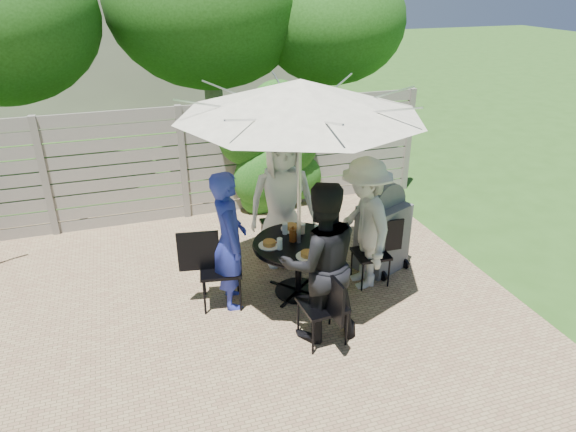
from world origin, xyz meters
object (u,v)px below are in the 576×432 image
object	(u,v)px
plate_extra	(321,251)
glass_right	(317,231)
umbrella	(300,97)
chair_front	(323,320)
chair_right	(371,265)
syrup_jug	(293,235)
glass_left	(280,244)
coffee_cup	(302,229)
person_left	(229,241)
plate_left	(269,244)
person_right	(364,224)
chair_back	(280,237)
chair_left	(220,283)
plate_right	(327,237)
glass_front	(314,246)
plate_back	(291,227)
plate_front	(307,255)
glass_back	(285,229)
bbq_grill	(383,231)
patio_table	(299,258)
person_front	(320,263)
person_back	(282,200)

from	to	relation	value
plate_extra	glass_right	size ratio (longest dim) A/B	1.71
umbrella	chair_front	xyz separation A→B (m)	(-0.06, -0.96, -2.16)
chair_right	syrup_jug	distance (m)	1.16
plate_extra	glass_left	size ratio (longest dim) A/B	1.71
syrup_jug	coffee_cup	bearing A→B (deg)	42.87
person_left	coffee_cup	size ratio (longest dim) A/B	14.12
plate_left	person_left	bearing A→B (deg)	176.14
person_right	plate_extra	size ratio (longest dim) A/B	7.10
chair_back	chair_left	size ratio (longest dim) A/B	1.01
chair_left	chair_front	bearing A→B (deg)	-39.48
umbrella	chair_back	distance (m)	2.35
chair_left	plate_extra	xyz separation A→B (m)	(1.12, -0.38, 0.44)
chair_back	plate_right	distance (m)	1.12
chair_left	glass_front	size ratio (longest dim) A/B	7.08
plate_extra	plate_left	bearing A→B (deg)	147.08
plate_back	plate_right	xyz separation A→B (m)	(0.33, -0.38, 0.00)
plate_front	glass_back	world-z (taller)	glass_back
glass_right	chair_right	bearing A→B (deg)	-12.30
umbrella	chair_front	size ratio (longest dim) A/B	3.10
glass_left	bbq_grill	bearing A→B (deg)	11.44
chair_front	plate_extra	bearing A→B (deg)	-22.75
person_left	patio_table	bearing A→B (deg)	-90.00
chair_left	chair_back	bearing A→B (deg)	50.45
person_front	coffee_cup	world-z (taller)	person_front
chair_back	person_back	size ratio (longest dim) A/B	0.55
person_front	plate_extra	size ratio (longest dim) A/B	7.52
person_back	bbq_grill	bearing A→B (deg)	-23.19
chair_back	person_left	size ratio (longest dim) A/B	0.59
plate_left	plate_right	size ratio (longest dim) A/B	1.00
plate_left	coffee_cup	size ratio (longest dim) A/B	2.17
coffee_cup	plate_right	bearing A→B (deg)	-44.10
glass_left	syrup_jug	xyz separation A→B (m)	(0.21, 0.14, 0.01)
glass_left	glass_front	size ratio (longest dim) A/B	1.00
umbrella	person_right	distance (m)	1.80
syrup_jug	coffee_cup	world-z (taller)	syrup_jug
person_front	glass_front	size ratio (longest dim) A/B	12.90
person_back	glass_back	distance (m)	0.59
patio_table	syrup_jug	distance (m)	0.31
chair_left	plate_front	size ratio (longest dim) A/B	3.81
person_left	chair_front	bearing A→B (deg)	-139.25
bbq_grill	person_back	bearing A→B (deg)	129.94
chair_right	plate_front	bearing A→B (deg)	19.20
plate_extra	glass_back	world-z (taller)	glass_back
umbrella	plate_front	distance (m)	1.74
chair_back	syrup_jug	bearing A→B (deg)	-5.32
chair_back	syrup_jug	xyz separation A→B (m)	(-0.12, -0.91, 0.49)
chair_left	bbq_grill	distance (m)	2.23
chair_back	plate_right	xyz separation A→B (m)	(0.29, -0.99, 0.44)
patio_table	person_right	world-z (taller)	person_right
chair_right	glass_back	distance (m)	1.22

